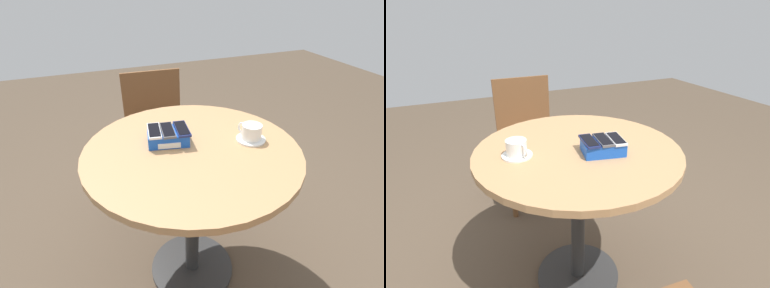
{
  "view_description": "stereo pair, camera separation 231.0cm",
  "coord_description": "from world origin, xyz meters",
  "views": [
    {
      "loc": [
        -0.39,
        -1.02,
        1.44
      ],
      "look_at": [
        0.0,
        0.0,
        0.8
      ],
      "focal_mm": 28.0,
      "sensor_mm": 36.0,
      "label": 1
    },
    {
      "loc": [
        0.49,
        1.12,
        1.35
      ],
      "look_at": [
        0.0,
        0.0,
        0.8
      ],
      "focal_mm": 28.0,
      "sensor_mm": 36.0,
      "label": 2
    }
  ],
  "objects": [
    {
      "name": "ground_plane",
      "position": [
        0.0,
        0.0,
        0.0
      ],
      "size": [
        8.0,
        8.0,
        0.0
      ],
      "primitive_type": "plane",
      "color": "brown"
    },
    {
      "name": "round_table",
      "position": [
        0.0,
        0.0,
        0.64
      ],
      "size": [
        0.93,
        0.93,
        0.78
      ],
      "color": "#2D2D2D",
      "rests_on": "ground_plane"
    },
    {
      "name": "phone_box",
      "position": [
        -0.08,
        0.09,
        0.81
      ],
      "size": [
        0.2,
        0.16,
        0.05
      ],
      "color": "blue",
      "rests_on": "round_table"
    },
    {
      "name": "phone_white",
      "position": [
        -0.14,
        0.1,
        0.84
      ],
      "size": [
        0.08,
        0.15,
        0.01
      ],
      "color": "silver",
      "rests_on": "phone_box"
    },
    {
      "name": "phone_gray",
      "position": [
        -0.08,
        0.08,
        0.84
      ],
      "size": [
        0.07,
        0.15,
        0.01
      ],
      "color": "#515156",
      "rests_on": "phone_box"
    },
    {
      "name": "phone_navy",
      "position": [
        -0.02,
        0.07,
        0.84
      ],
      "size": [
        0.07,
        0.15,
        0.01
      ],
      "color": "navy",
      "rests_on": "phone_box"
    },
    {
      "name": "saucer",
      "position": [
        0.27,
        -0.03,
        0.78
      ],
      "size": [
        0.13,
        0.13,
        0.01
      ],
      "primitive_type": "cylinder",
      "color": "white",
      "rests_on": "round_table"
    },
    {
      "name": "coffee_cup",
      "position": [
        0.27,
        -0.03,
        0.82
      ],
      "size": [
        0.09,
        0.12,
        0.07
      ],
      "color": "white",
      "rests_on": "saucer"
    },
    {
      "name": "chair_near_window",
      "position": [
        0.06,
        0.83,
        0.45
      ],
      "size": [
        0.46,
        0.46,
        0.84
      ],
      "color": "brown",
      "rests_on": "ground_plane"
    }
  ]
}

